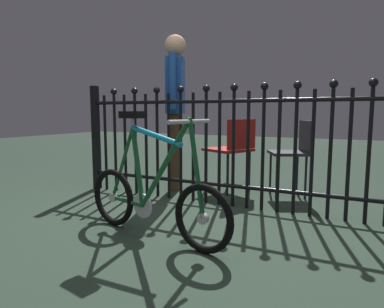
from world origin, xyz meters
The scene contains 6 objects.
ground_plane centered at (0.00, 0.00, 0.00)m, with size 20.00×20.00×0.00m, color #28392D.
iron_fence centered at (-0.04, 0.81, 0.60)m, with size 3.29×0.07×1.18m.
bicycle centered at (-0.16, -0.21, 0.30)m, with size 1.30×0.41×0.89m.
chair_charcoal centered at (0.50, 1.48, 0.50)m, with size 0.49×0.49×0.80m.
chair_red centered at (-0.15, 1.37, 0.51)m, with size 0.57×0.57×0.81m.
person_visitor centered at (-0.77, 1.19, 1.04)m, with size 0.28×0.45×1.73m.
Camera 1 is at (1.14, -2.13, 0.88)m, focal length 31.56 mm.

